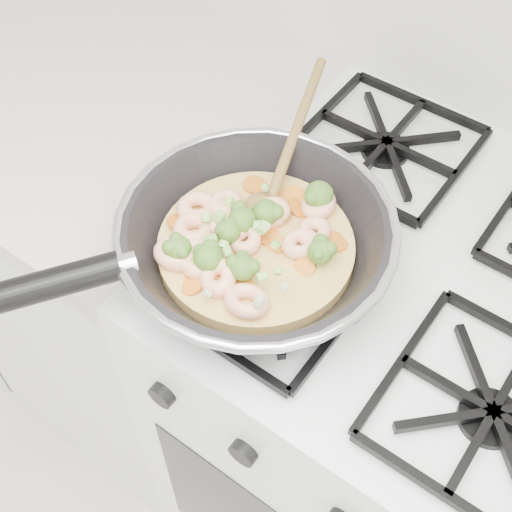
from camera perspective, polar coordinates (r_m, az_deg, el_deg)
The scene contains 3 objects.
stove at distance 1.29m, azimuth 10.18°, elevation -12.69°, with size 0.60×0.60×0.92m.
counter_left at distance 1.59m, azimuth -15.51°, elevation 3.05°, with size 1.00×0.60×0.90m.
skillet at distance 0.83m, azimuth -0.39°, elevation 1.32°, with size 0.37×0.57×0.09m.
Camera 1 is at (0.13, 1.14, 1.61)m, focal length 48.62 mm.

